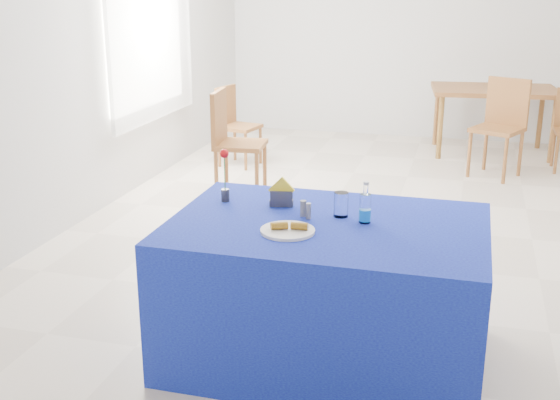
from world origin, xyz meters
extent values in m
plane|color=beige|center=(0.00, 0.00, 0.00)|extent=(7.00, 7.00, 0.00)
plane|color=silver|center=(0.00, 3.50, 1.40)|extent=(5.00, 0.00, 5.00)
plane|color=silver|center=(0.00, -3.50, 1.40)|extent=(5.00, 0.00, 5.00)
plane|color=silver|center=(-2.50, 0.00, 1.40)|extent=(0.00, 7.00, 7.00)
cube|color=white|center=(-2.47, 0.80, 1.55)|extent=(0.04, 1.50, 1.60)
cube|color=white|center=(-2.40, 0.80, 1.55)|extent=(0.04, 1.75, 1.85)
cylinder|color=white|center=(-0.24, -2.33, 0.77)|extent=(0.27, 0.27, 0.01)
cylinder|color=white|center=(-0.04, -2.03, 0.82)|extent=(0.08, 0.08, 0.13)
cylinder|color=slate|center=(-0.23, -2.08, 0.80)|extent=(0.03, 0.03, 0.08)
cylinder|color=slate|center=(-0.19, -2.12, 0.80)|extent=(0.03, 0.03, 0.08)
cube|color=#0F128E|center=(-0.09, -2.14, 0.38)|extent=(1.60, 1.10, 0.76)
cylinder|color=white|center=(0.10, -2.09, 0.83)|extent=(0.06, 0.06, 0.15)
cylinder|color=blue|center=(0.10, -2.09, 0.80)|extent=(0.06, 0.06, 0.06)
cylinder|color=white|center=(0.10, -2.09, 0.94)|extent=(0.02, 0.02, 0.05)
cylinder|color=silver|center=(0.10, -2.09, 0.97)|extent=(0.03, 0.03, 0.01)
cube|color=#3D3D42|center=(-0.38, -1.94, 0.78)|extent=(0.13, 0.07, 0.03)
cube|color=#3A3A3F|center=(-0.38, -1.97, 0.81)|extent=(0.12, 0.03, 0.09)
cube|color=#353439|center=(-0.39, -1.92, 0.81)|extent=(0.12, 0.03, 0.09)
cube|color=yellow|center=(-0.38, -1.94, 0.85)|extent=(0.15, 0.02, 0.15)
cylinder|color=#26262B|center=(-0.70, -1.94, 0.80)|extent=(0.05, 0.05, 0.07)
cylinder|color=#186326|center=(-0.70, -1.94, 0.91)|extent=(0.01, 0.01, 0.22)
sphere|color=red|center=(-0.70, -1.94, 1.03)|extent=(0.05, 0.05, 0.05)
cube|color=brown|center=(0.81, 2.83, 0.73)|extent=(1.47, 1.04, 0.05)
cylinder|color=olive|center=(0.26, 2.41, 0.35)|extent=(0.06, 0.06, 0.71)
cylinder|color=brown|center=(1.45, 2.55, 0.35)|extent=(0.06, 0.06, 0.71)
cylinder|color=brown|center=(0.18, 3.11, 0.35)|extent=(0.06, 0.06, 0.71)
cylinder|color=brown|center=(1.37, 3.24, 0.35)|extent=(0.06, 0.06, 0.71)
cylinder|color=brown|center=(0.59, 1.71, 0.24)|extent=(0.04, 0.04, 0.47)
cylinder|color=brown|center=(0.93, 1.55, 0.24)|extent=(0.04, 0.04, 0.47)
cylinder|color=brown|center=(0.75, 2.05, 0.24)|extent=(0.04, 0.04, 0.47)
cylinder|color=brown|center=(1.09, 1.89, 0.24)|extent=(0.04, 0.04, 0.47)
cube|color=brown|center=(0.84, 1.80, 0.49)|extent=(0.58, 0.58, 0.04)
cube|color=brown|center=(0.93, 1.98, 0.74)|extent=(0.42, 0.22, 0.48)
cylinder|color=brown|center=(1.46, 2.07, 0.20)|extent=(0.03, 0.03, 0.41)
cylinder|color=brown|center=(1.46, 2.39, 0.20)|extent=(0.03, 0.03, 0.41)
cylinder|color=brown|center=(-1.23, 0.33, 0.23)|extent=(0.04, 0.04, 0.47)
cylinder|color=brown|center=(-1.27, 0.70, 0.23)|extent=(0.04, 0.04, 0.47)
cylinder|color=brown|center=(-1.60, 0.29, 0.23)|extent=(0.04, 0.04, 0.47)
cylinder|color=brown|center=(-1.64, 0.67, 0.23)|extent=(0.04, 0.04, 0.47)
cube|color=brown|center=(-1.44, 0.50, 0.48)|extent=(0.48, 0.48, 0.04)
cube|color=brown|center=(-1.63, 0.48, 0.74)|extent=(0.08, 0.44, 0.48)
cylinder|color=brown|center=(-1.67, 1.36, 0.20)|extent=(0.03, 0.03, 0.40)
cylinder|color=brown|center=(-1.61, 1.68, 0.20)|extent=(0.03, 0.03, 0.40)
cylinder|color=brown|center=(-1.99, 1.43, 0.20)|extent=(0.03, 0.03, 0.40)
cylinder|color=brown|center=(-1.92, 1.75, 0.20)|extent=(0.03, 0.03, 0.40)
cube|color=brown|center=(-1.80, 1.55, 0.42)|extent=(0.45, 0.45, 0.04)
cube|color=brown|center=(-1.97, 1.59, 0.64)|extent=(0.11, 0.38, 0.41)
cylinder|color=gold|center=(-0.28, -2.34, 0.79)|extent=(0.09, 0.07, 0.04)
cylinder|color=beige|center=(-0.25, -2.33, 0.79)|extent=(0.02, 0.03, 0.03)
cylinder|color=gold|center=(-0.19, -2.32, 0.79)|extent=(0.09, 0.04, 0.04)
cylinder|color=beige|center=(-0.15, -2.32, 0.79)|extent=(0.01, 0.03, 0.03)
camera|label=1|loc=(0.57, -5.44, 1.95)|focal=45.00mm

